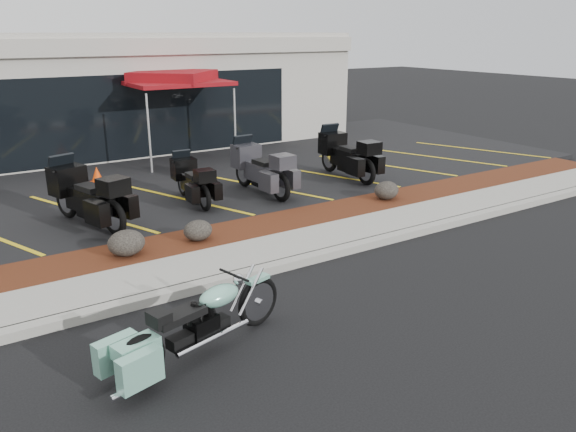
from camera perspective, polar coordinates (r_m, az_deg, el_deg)
ground at (r=9.39m, az=2.43°, el=-7.25°), size 90.00×90.00×0.00m
curb at (r=10.04m, az=-0.53°, el=-5.01°), size 24.00×0.25×0.15m
sidewalk at (r=10.60m, az=-2.55°, el=-3.75°), size 24.00×1.20×0.15m
mulch_bed at (r=11.58m, az=-5.55°, el=-1.84°), size 24.00×1.20×0.16m
upper_lot at (r=16.38m, az=-14.30°, el=3.66°), size 26.00×9.60×0.15m
dealership_building at (r=22.03m, az=-20.14°, el=11.86°), size 18.00×8.16×4.00m
boulder_left at (r=10.57m, az=-16.10°, el=-2.64°), size 0.67×0.56×0.48m
boulder_mid at (r=11.04m, az=-9.14°, el=-1.46°), size 0.57×0.48×0.40m
boulder_right at (r=13.79m, az=9.97°, el=2.58°), size 0.63×0.52×0.44m
hero_cruiser at (r=8.05m, az=-3.09°, el=-7.98°), size 2.85×1.38×0.97m
touring_black_front at (r=13.04m, az=-21.73°, el=2.81°), size 1.63×2.60×1.42m
touring_black_mid at (r=14.08m, az=-10.68°, el=4.32°), size 0.86×2.03×1.16m
touring_grey at (r=14.71m, az=-4.54°, el=5.60°), size 1.01×2.39×1.37m
touring_black_rear at (r=16.32m, az=4.25°, el=6.92°), size 1.04×2.45×1.40m
traffic_cone at (r=16.02m, az=-18.83°, el=4.01°), size 0.36×0.36×0.43m
popup_canopy at (r=18.15m, az=-11.55°, el=13.45°), size 3.63×3.63×2.74m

